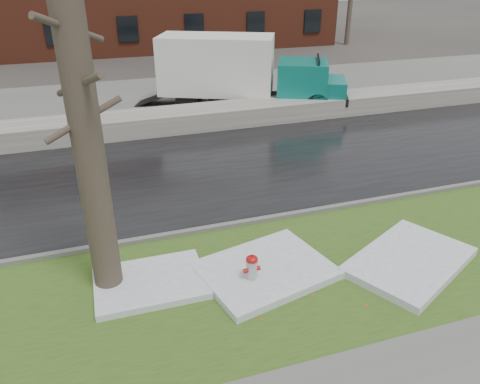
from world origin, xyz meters
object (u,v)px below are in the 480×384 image
object	(u,v)px
fire_hydrant	(252,269)
box_truck	(239,71)
worker	(79,102)
tree	(85,124)

from	to	relation	value
fire_hydrant	box_truck	xyz separation A→B (m)	(3.69, 12.03, 1.19)
box_truck	worker	world-z (taller)	box_truck
tree	worker	size ratio (longest dim) A/B	4.35
tree	worker	world-z (taller)	tree
fire_hydrant	tree	xyz separation A→B (m)	(-2.73, 0.85, 3.03)
tree	box_truck	size ratio (longest dim) A/B	0.76
fire_hydrant	box_truck	world-z (taller)	box_truck
fire_hydrant	worker	size ratio (longest dim) A/B	0.46
tree	box_truck	xyz separation A→B (m)	(6.41, 11.18, -1.84)
fire_hydrant	tree	world-z (taller)	tree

